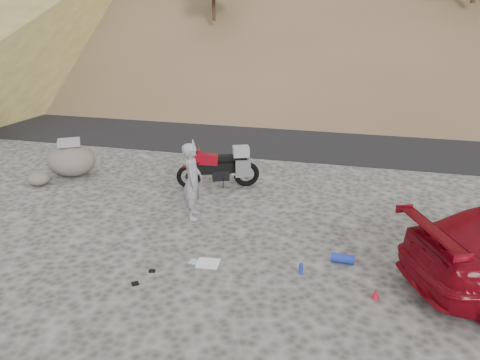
{
  "coord_description": "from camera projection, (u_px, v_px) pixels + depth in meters",
  "views": [
    {
      "loc": [
        3.15,
        -9.63,
        5.16
      ],
      "look_at": [
        0.57,
        0.85,
        1.0
      ],
      "focal_mm": 35.0,
      "sensor_mm": 36.0,
      "label": 1
    }
  ],
  "objects": [
    {
      "name": "boulder",
      "position": [
        71.0,
        160.0,
        14.58
      ],
      "size": [
        1.84,
        1.7,
        1.16
      ],
      "rotation": [
        0.0,
        0.0,
        0.33
      ],
      "color": "#615D53",
      "rests_on": "ground"
    },
    {
      "name": "small_rock",
      "position": [
        38.0,
        179.0,
        13.91
      ],
      "size": [
        0.83,
        0.8,
        0.4
      ],
      "rotation": [
        0.0,
        0.0,
        -0.37
      ],
      "color": "#615D53",
      "rests_on": "ground"
    },
    {
      "name": "man",
      "position": [
        194.0,
        217.0,
        11.91
      ],
      "size": [
        0.62,
        0.8,
        1.95
      ],
      "primitive_type": "imported",
      "rotation": [
        0.0,
        0.0,
        1.81
      ],
      "color": "gray",
      "rests_on": "ground"
    },
    {
      "name": "gear_funnel",
      "position": [
        376.0,
        294.0,
        8.62
      ],
      "size": [
        0.18,
        0.18,
        0.19
      ],
      "primitive_type": "cone",
      "rotation": [
        0.0,
        0.0,
        0.29
      ],
      "color": "red",
      "rests_on": "ground"
    },
    {
      "name": "gear_blue_cloth",
      "position": [
        195.0,
        262.0,
        9.84
      ],
      "size": [
        0.29,
        0.23,
        0.01
      ],
      "primitive_type": "cube",
      "rotation": [
        0.0,
        0.0,
        -0.13
      ],
      "color": "#92C1E2",
      "rests_on": "ground"
    },
    {
      "name": "gear_glove_a",
      "position": [
        152.0,
        271.0,
        9.5
      ],
      "size": [
        0.14,
        0.11,
        0.04
      ],
      "primitive_type": "cube",
      "rotation": [
        0.0,
        0.0,
        0.22
      ],
      "color": "black",
      "rests_on": "ground"
    },
    {
      "name": "gear_white_cloth",
      "position": [
        208.0,
        263.0,
        9.8
      ],
      "size": [
        0.5,
        0.45,
        0.02
      ],
      "primitive_type": "cube",
      "rotation": [
        0.0,
        0.0,
        0.08
      ],
      "color": "white",
      "rests_on": "ground"
    },
    {
      "name": "gear_glove_b",
      "position": [
        135.0,
        284.0,
        9.07
      ],
      "size": [
        0.16,
        0.16,
        0.04
      ],
      "primitive_type": "cube",
      "rotation": [
        0.0,
        0.0,
        0.71
      ],
      "color": "black",
      "rests_on": "ground"
    },
    {
      "name": "gear_blue_mat",
      "position": [
        343.0,
        259.0,
        9.8
      ],
      "size": [
        0.49,
        0.23,
        0.19
      ],
      "primitive_type": "cylinder",
      "rotation": [
        0.0,
        1.57,
        -0.07
      ],
      "color": "#1C30AA",
      "rests_on": "ground"
    },
    {
      "name": "gear_bottle",
      "position": [
        301.0,
        269.0,
        9.39
      ],
      "size": [
        0.11,
        0.11,
        0.23
      ],
      "primitive_type": "cylinder",
      "rotation": [
        0.0,
        0.0,
        0.4
      ],
      "color": "#1C30AA",
      "rests_on": "ground"
    },
    {
      "name": "road",
      "position": [
        273.0,
        133.0,
        19.44
      ],
      "size": [
        120.0,
        7.0,
        0.05
      ],
      "primitive_type": "cube",
      "color": "black",
      "rests_on": "ground"
    },
    {
      "name": "motorcycle",
      "position": [
        222.0,
        167.0,
        13.62
      ],
      "size": [
        2.33,
        1.19,
        1.45
      ],
      "rotation": [
        0.0,
        0.0,
        0.36
      ],
      "color": "black",
      "rests_on": "ground"
    },
    {
      "name": "ground",
      "position": [
        208.0,
        229.0,
        11.28
      ],
      "size": [
        140.0,
        140.0,
        0.0
      ],
      "primitive_type": "plane",
      "color": "#3C3B38",
      "rests_on": "ground"
    }
  ]
}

